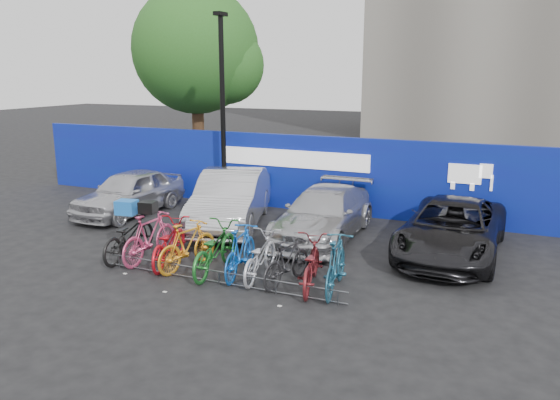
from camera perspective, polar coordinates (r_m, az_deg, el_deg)
The scene contains 21 objects.
ground at distance 12.10m, azimuth -4.96°, elevation -7.78°, with size 100.00×100.00×0.00m, color black.
hoarding at distance 17.09m, azimuth 4.58°, elevation 2.67°, with size 22.00×0.18×2.40m.
tree at distance 23.41m, azimuth -8.24°, elevation 14.94°, with size 5.40×5.20×7.80m.
lamppost at distance 17.60m, azimuth -6.02°, elevation 9.73°, with size 0.25×0.50×6.11m.
bike_rack at distance 11.56m, azimuth -6.40°, elevation -7.99°, with size 5.60×0.03×0.30m.
car_0 at distance 17.55m, azimuth -15.44°, elevation 0.79°, with size 1.63×4.04×1.38m, color silver.
car_1 at distance 15.61m, azimuth -5.17°, elevation 0.10°, with size 1.68×4.81×1.59m, color #B0B1B5.
car_2 at distance 14.51m, azimuth 4.61°, elevation -1.45°, with size 1.85×4.55×1.32m, color #AFB0B5.
car_3 at distance 13.72m, azimuth 17.53°, elevation -2.89°, with size 2.20×4.78×1.33m, color black.
bike_0 at distance 13.45m, azimuth -15.54°, elevation -3.64°, with size 0.71×2.04×1.07m, color black.
bike_1 at distance 13.09m, azimuth -13.46°, elevation -3.77°, with size 0.55×1.94×1.16m, color #CE4273.
bike_2 at distance 12.77m, azimuth -11.58°, elevation -4.41°, with size 0.69×1.97×1.03m, color red.
bike_3 at distance 12.41m, azimuth -9.64°, elevation -4.71°, with size 0.51×1.82×1.09m, color orange.
bike_4 at distance 12.08m, azimuth -6.87°, elevation -5.09°, with size 0.73×2.10×1.10m, color #1D6E25.
bike_5 at distance 11.85m, azimuth -4.16°, elevation -5.38°, with size 0.52×1.85×1.11m, color blue.
bike_6 at distance 11.72m, azimuth -2.14°, elevation -5.90°, with size 0.65×1.86×0.98m, color #BABBC2.
bike_7 at distance 11.38m, azimuth 0.73°, elevation -6.44°, with size 0.47×1.66×1.00m, color #262628.
bike_8 at distance 11.20m, azimuth 3.21°, elevation -6.68°, with size 0.69×1.97×1.04m, color maroon.
bike_9 at distance 11.04m, azimuth 5.85°, elevation -6.71°, with size 0.54×1.92×1.15m, color #1C526C.
cargo_crate at distance 13.26m, azimuth -15.73°, elevation -0.74°, with size 0.46×0.35×0.33m, color blue.
cargo_topcase at distance 12.90m, azimuth -13.63°, elevation -0.73°, with size 0.36×0.32×0.27m, color black.
Camera 1 is at (5.44, -9.90, 4.34)m, focal length 35.00 mm.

